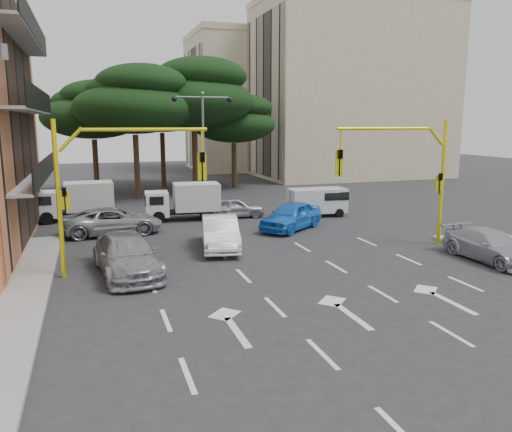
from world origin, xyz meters
The scene contains 21 objects.
ground centered at (0.00, 0.00, 0.00)m, with size 120.00×120.00×0.00m, color #28282B.
median_strip centered at (0.00, 16.00, 0.07)m, with size 1.40×6.00×0.15m, color gray.
apartment_beige_near centered at (19.95, 32.00, 9.35)m, with size 20.20×12.15×18.70m.
apartment_beige_far centered at (12.95, 44.00, 8.35)m, with size 16.20×12.15×16.70m.
pine_left_near centered at (-3.94, 21.96, 7.60)m, with size 9.15×9.15×10.23m.
pine_center centered at (1.06, 23.96, 8.30)m, with size 9.98×9.98×11.16m.
pine_left_far centered at (-6.94, 25.96, 6.91)m, with size 8.32×8.32×9.30m.
pine_right centered at (5.06, 25.96, 6.22)m, with size 7.49×7.49×8.37m.
pine_back centered at (-0.94, 28.96, 7.60)m, with size 9.15×9.15×10.23m.
signal_mast_right centered at (6.80, 1.99, 3.88)m, with size 5.79×0.37×6.00m.
signal_mast_left centered at (-6.80, 1.99, 3.88)m, with size 5.79×0.37×6.00m.
street_lamp_center centered at (0.00, 16.00, 5.43)m, with size 4.16×0.36×7.77m.
car_white_hatch centered at (-1.79, 4.47, 0.76)m, with size 1.62×4.64×1.53m, color white.
car_blue_compact centered at (3.02, 7.40, 0.77)m, with size 1.82×4.53×1.54m, color blue.
car_silver_wagon centered at (-6.26, 1.68, 0.76)m, with size 2.14×5.26×1.53m, color #93969A.
car_silver_cross_a centered at (-6.41, 9.26, 0.71)m, with size 2.35×5.10×1.42m, color #9FA1A6.
car_silver_cross_b centered at (1.00, 11.87, 0.64)m, with size 1.52×3.77×1.28m, color #AAADB3.
car_silver_parked centered at (8.70, -1.26, 0.66)m, with size 1.86×4.57×1.33m, color #ACAEB4.
van_white centered at (6.11, 10.65, 0.90)m, with size 1.63×3.61×1.81m, color silver, non-canonical shape.
box_truck_a centered at (-8.45, 14.00, 1.15)m, with size 1.97×4.69×2.31m, color silver, non-canonical shape.
box_truck_b centered at (-2.16, 12.11, 1.12)m, with size 1.90×4.54×2.23m, color white, non-canonical shape.
Camera 1 is at (-7.37, -17.81, 5.86)m, focal length 35.00 mm.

